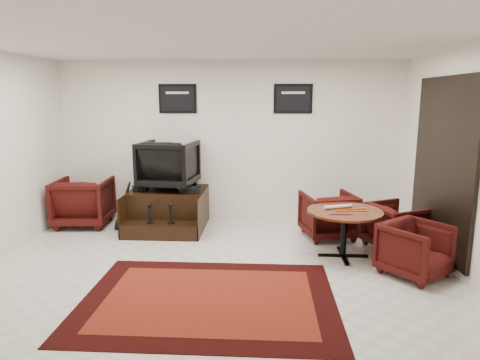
{
  "coord_description": "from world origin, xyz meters",
  "views": [
    {
      "loc": [
        0.62,
        -5.01,
        2.19
      ],
      "look_at": [
        0.28,
        0.9,
        1.03
      ],
      "focal_mm": 32.0,
      "sensor_mm": 36.0,
      "label": 1
    }
  ],
  "objects_px": {
    "shine_podium": "(168,210)",
    "table_chair_window": "(395,224)",
    "shine_chair": "(169,162)",
    "armchair_side": "(83,200)",
    "table_chair_corner": "(416,247)",
    "table_chair_back": "(328,213)",
    "meeting_table": "(345,216)"
  },
  "relations": [
    {
      "from": "shine_chair",
      "to": "armchair_side",
      "type": "bearing_deg",
      "value": 10.89
    },
    {
      "from": "shine_chair",
      "to": "table_chair_back",
      "type": "height_order",
      "value": "shine_chair"
    },
    {
      "from": "shine_chair",
      "to": "table_chair_window",
      "type": "height_order",
      "value": "shine_chair"
    },
    {
      "from": "armchair_side",
      "to": "shine_chair",
      "type": "bearing_deg",
      "value": -179.96
    },
    {
      "from": "armchair_side",
      "to": "table_chair_corner",
      "type": "xyz_separation_m",
      "value": [
        4.97,
        -1.85,
        -0.08
      ]
    },
    {
      "from": "shine_podium",
      "to": "table_chair_window",
      "type": "distance_m",
      "value": 3.63
    },
    {
      "from": "shine_chair",
      "to": "table_chair_corner",
      "type": "relative_size",
      "value": 1.24
    },
    {
      "from": "shine_chair",
      "to": "table_chair_window",
      "type": "relative_size",
      "value": 1.24
    },
    {
      "from": "table_chair_window",
      "to": "armchair_side",
      "type": "bearing_deg",
      "value": 54.06
    },
    {
      "from": "table_chair_back",
      "to": "table_chair_corner",
      "type": "distance_m",
      "value": 1.69
    },
    {
      "from": "table_chair_back",
      "to": "table_chair_window",
      "type": "relative_size",
      "value": 1.07
    },
    {
      "from": "armchair_side",
      "to": "table_chair_window",
      "type": "relative_size",
      "value": 1.23
    },
    {
      "from": "shine_podium",
      "to": "meeting_table",
      "type": "xyz_separation_m",
      "value": [
        2.72,
        -1.23,
        0.28
      ]
    },
    {
      "from": "armchair_side",
      "to": "table_chair_window",
      "type": "xyz_separation_m",
      "value": [
        5.01,
        -0.86,
        -0.08
      ]
    },
    {
      "from": "shine_podium",
      "to": "table_chair_window",
      "type": "bearing_deg",
      "value": -13.18
    },
    {
      "from": "shine_chair",
      "to": "table_chair_back",
      "type": "xyz_separation_m",
      "value": [
        2.63,
        -0.5,
        -0.7
      ]
    },
    {
      "from": "shine_chair",
      "to": "table_chair_corner",
      "type": "bearing_deg",
      "value": 157.62
    },
    {
      "from": "shine_podium",
      "to": "table_chair_corner",
      "type": "distance_m",
      "value": 3.94
    },
    {
      "from": "armchair_side",
      "to": "meeting_table",
      "type": "distance_m",
      "value": 4.38
    },
    {
      "from": "shine_podium",
      "to": "meeting_table",
      "type": "height_order",
      "value": "meeting_table"
    },
    {
      "from": "shine_chair",
      "to": "table_chair_window",
      "type": "xyz_separation_m",
      "value": [
        3.53,
        -0.96,
        -0.73
      ]
    },
    {
      "from": "table_chair_back",
      "to": "table_chair_window",
      "type": "xyz_separation_m",
      "value": [
        0.9,
        -0.46,
        -0.03
      ]
    },
    {
      "from": "table_chair_back",
      "to": "table_chair_window",
      "type": "distance_m",
      "value": 1.01
    },
    {
      "from": "shine_podium",
      "to": "armchair_side",
      "type": "xyz_separation_m",
      "value": [
        -1.48,
        0.03,
        0.15
      ]
    },
    {
      "from": "shine_podium",
      "to": "armchair_side",
      "type": "distance_m",
      "value": 1.48
    },
    {
      "from": "table_chair_back",
      "to": "armchair_side",
      "type": "bearing_deg",
      "value": -18.56
    },
    {
      "from": "shine_podium",
      "to": "table_chair_corner",
      "type": "relative_size",
      "value": 1.74
    },
    {
      "from": "shine_chair",
      "to": "armchair_side",
      "type": "xyz_separation_m",
      "value": [
        -1.48,
        -0.1,
        -0.65
      ]
    },
    {
      "from": "meeting_table",
      "to": "armchair_side",
      "type": "bearing_deg",
      "value": 163.3
    },
    {
      "from": "meeting_table",
      "to": "table_chair_window",
      "type": "distance_m",
      "value": 0.93
    },
    {
      "from": "armchair_side",
      "to": "meeting_table",
      "type": "relative_size",
      "value": 0.89
    },
    {
      "from": "shine_chair",
      "to": "meeting_table",
      "type": "relative_size",
      "value": 0.9
    }
  ]
}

